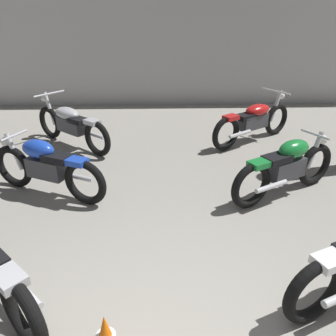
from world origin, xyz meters
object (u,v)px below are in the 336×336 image
at_px(motorcycle_right_row_1, 287,167).
at_px(motorcycle_right_row_2, 254,120).
at_px(motorcycle_left_row_1, 46,166).
at_px(motorcycle_left_row_2, 71,124).

relative_size(motorcycle_right_row_1, motorcycle_right_row_2, 0.96).
bearing_deg(motorcycle_left_row_1, motorcycle_right_row_1, -1.90).
height_order(motorcycle_left_row_1, motorcycle_right_row_1, same).
height_order(motorcycle_left_row_2, motorcycle_right_row_1, motorcycle_left_row_2).
relative_size(motorcycle_left_row_1, motorcycle_right_row_2, 0.99).
distance_m(motorcycle_left_row_2, motorcycle_right_row_2, 3.60).
xyz_separation_m(motorcycle_left_row_1, motorcycle_right_row_2, (3.52, 2.04, -0.01)).
xyz_separation_m(motorcycle_left_row_2, motorcycle_right_row_2, (3.60, 0.13, 0.00)).
bearing_deg(motorcycle_left_row_1, motorcycle_right_row_2, 30.09).
xyz_separation_m(motorcycle_left_row_1, motorcycle_right_row_1, (3.44, -0.11, 0.00)).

